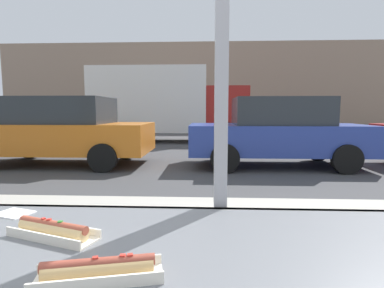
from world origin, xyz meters
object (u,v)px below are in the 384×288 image
(hotdog_tray_near, at_px, (99,270))
(hotdog_tray_far, at_px, (53,230))
(parked_car_blue, at_px, (278,132))
(box_truck, at_px, (165,103))
(parked_car_orange, at_px, (61,131))

(hotdog_tray_near, distance_m, hotdog_tray_far, 0.30)
(hotdog_tray_near, relative_size, parked_car_blue, 0.07)
(hotdog_tray_far, bearing_deg, hotdog_tray_near, -45.12)
(box_truck, bearing_deg, parked_car_blue, -59.04)
(hotdog_tray_near, distance_m, box_truck, 12.74)
(parked_car_orange, bearing_deg, hotdog_tray_far, -64.12)
(parked_car_orange, relative_size, parked_car_blue, 1.06)
(hotdog_tray_far, distance_m, box_truck, 12.50)
(hotdog_tray_far, height_order, parked_car_orange, parked_car_orange)
(box_truck, bearing_deg, hotdog_tray_near, -82.98)
(hotdog_tray_far, relative_size, parked_car_blue, 0.07)
(hotdog_tray_far, distance_m, parked_car_orange, 7.30)
(parked_car_orange, xyz_separation_m, box_truck, (1.84, 5.85, 0.84))
(parked_car_orange, relative_size, box_truck, 0.67)
(parked_car_orange, bearing_deg, parked_car_blue, -0.00)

